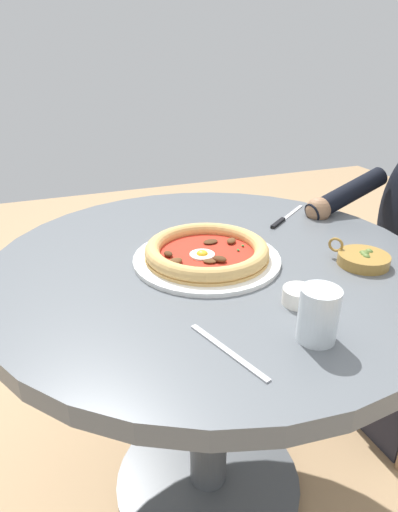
{
  "coord_description": "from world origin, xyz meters",
  "views": [
    {
      "loc": [
        0.81,
        -0.34,
        1.16
      ],
      "look_at": [
        -0.03,
        -0.02,
        0.73
      ],
      "focal_mm": 30.51,
      "sensor_mm": 36.0,
      "label": 1
    }
  ],
  "objects_px": {
    "steak_knife": "(283,219)",
    "dining_table": "(210,314)",
    "fork_utensil": "(228,351)",
    "olive_pan": "(363,259)",
    "ramekin_capers": "(299,295)",
    "water_glass": "(318,318)",
    "pizza_on_plate": "(207,253)"
  },
  "relations": [
    {
      "from": "dining_table",
      "to": "ramekin_capers",
      "type": "height_order",
      "value": "ramekin_capers"
    },
    {
      "from": "dining_table",
      "to": "steak_knife",
      "type": "relative_size",
      "value": 5.53
    },
    {
      "from": "olive_pan",
      "to": "ramekin_capers",
      "type": "bearing_deg",
      "value": -67.99
    },
    {
      "from": "steak_knife",
      "to": "fork_utensil",
      "type": "relative_size",
      "value": 1.05
    },
    {
      "from": "steak_knife",
      "to": "fork_utensil",
      "type": "bearing_deg",
      "value": -38.99
    },
    {
      "from": "olive_pan",
      "to": "fork_utensil",
      "type": "relative_size",
      "value": 0.72
    },
    {
      "from": "dining_table",
      "to": "fork_utensil",
      "type": "relative_size",
      "value": 5.81
    },
    {
      "from": "steak_knife",
      "to": "olive_pan",
      "type": "xyz_separation_m",
      "value": [
        0.3,
        0.02,
        0.01
      ]
    },
    {
      "from": "dining_table",
      "to": "olive_pan",
      "type": "height_order",
      "value": "olive_pan"
    },
    {
      "from": "ramekin_capers",
      "to": "olive_pan",
      "type": "height_order",
      "value": "olive_pan"
    },
    {
      "from": "water_glass",
      "to": "olive_pan",
      "type": "height_order",
      "value": "water_glass"
    },
    {
      "from": "steak_knife",
      "to": "pizza_on_plate",
      "type": "bearing_deg",
      "value": -61.18
    },
    {
      "from": "ramekin_capers",
      "to": "pizza_on_plate",
      "type": "bearing_deg",
      "value": -158.0
    },
    {
      "from": "steak_knife",
      "to": "olive_pan",
      "type": "distance_m",
      "value": 0.3
    },
    {
      "from": "ramekin_capers",
      "to": "olive_pan",
      "type": "distance_m",
      "value": 0.24
    },
    {
      "from": "water_glass",
      "to": "steak_knife",
      "type": "relative_size",
      "value": 0.51
    },
    {
      "from": "water_glass",
      "to": "fork_utensil",
      "type": "bearing_deg",
      "value": -97.43
    },
    {
      "from": "water_glass",
      "to": "steak_knife",
      "type": "height_order",
      "value": "water_glass"
    },
    {
      "from": "dining_table",
      "to": "pizza_on_plate",
      "type": "relative_size",
      "value": 3.03
    },
    {
      "from": "dining_table",
      "to": "fork_utensil",
      "type": "bearing_deg",
      "value": -17.97
    },
    {
      "from": "water_glass",
      "to": "steak_knife",
      "type": "bearing_deg",
      "value": 154.46
    },
    {
      "from": "pizza_on_plate",
      "to": "dining_table",
      "type": "bearing_deg",
      "value": 130.42
    },
    {
      "from": "steak_knife",
      "to": "dining_table",
      "type": "bearing_deg",
      "value": -61.91
    },
    {
      "from": "dining_table",
      "to": "water_glass",
      "type": "bearing_deg",
      "value": 7.01
    },
    {
      "from": "steak_knife",
      "to": "ramekin_capers",
      "type": "xyz_separation_m",
      "value": [
        0.38,
        -0.2,
        0.01
      ]
    },
    {
      "from": "water_glass",
      "to": "olive_pan",
      "type": "bearing_deg",
      "value": 127.13
    },
    {
      "from": "pizza_on_plate",
      "to": "water_glass",
      "type": "height_order",
      "value": "water_glass"
    },
    {
      "from": "water_glass",
      "to": "ramekin_capers",
      "type": "xyz_separation_m",
      "value": [
        -0.1,
        0.03,
        -0.02
      ]
    },
    {
      "from": "pizza_on_plate",
      "to": "olive_pan",
      "type": "bearing_deg",
      "value": 66.16
    },
    {
      "from": "dining_table",
      "to": "fork_utensil",
      "type": "distance_m",
      "value": 0.37
    },
    {
      "from": "pizza_on_plate",
      "to": "water_glass",
      "type": "relative_size",
      "value": 3.56
    },
    {
      "from": "fork_utensil",
      "to": "ramekin_capers",
      "type": "bearing_deg",
      "value": 114.92
    }
  ]
}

